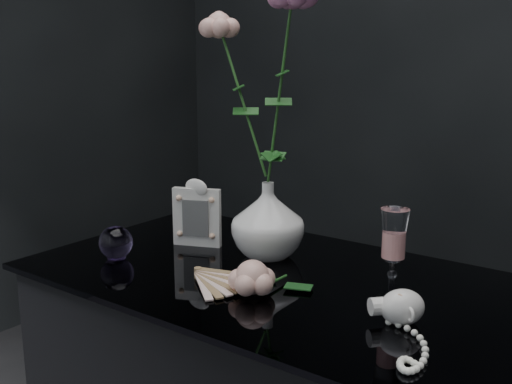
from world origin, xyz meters
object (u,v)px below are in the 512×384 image
Objects in this scene: vase at (268,220)px; picture_frame at (197,212)px; pearl_jar at (402,306)px; wine_glass at (393,255)px; loose_rose at (252,278)px; paperweight at (116,242)px.

vase is 1.05× the size of picture_frame.
vase is at bearing -159.13° from pearl_jar.
picture_frame is (-0.18, -0.03, -0.00)m from vase.
pearl_jar is at bearing -56.14° from wine_glass.
paperweight is at bearing -169.22° from loose_rose.
wine_glass is 0.59m from paperweight.
pearl_jar is (0.27, 0.05, -0.00)m from loose_rose.
paperweight reaches higher than loose_rose.
wine_glass reaches higher than picture_frame.
vase is 0.18m from picture_frame.
paperweight is 0.36m from loose_rose.
wine_glass is at bearing 40.13° from loose_rose.
vase reaches higher than loose_rose.
wine_glass is 0.87× the size of loose_rose.
vase is 0.32m from wine_glass.
wine_glass reaches higher than vase.
loose_rose is at bearing -62.13° from vase.
picture_frame is at bearing -149.57° from pearl_jar.
paperweight is 0.63m from pearl_jar.
wine_glass is 0.50m from picture_frame.
loose_rose is (0.28, -0.16, -0.05)m from picture_frame.
picture_frame is 0.20m from paperweight.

